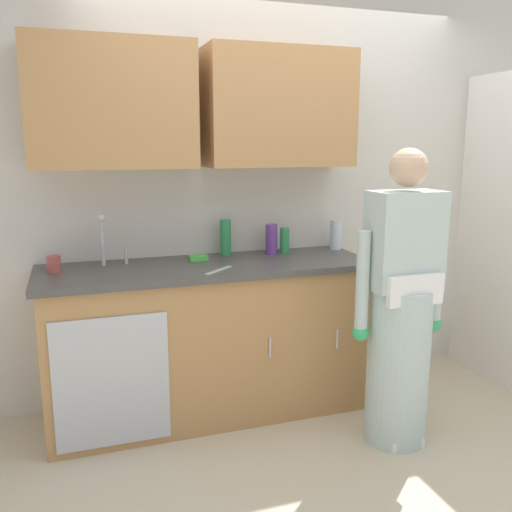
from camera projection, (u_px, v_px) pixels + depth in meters
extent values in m
plane|color=beige|center=(340.00, 453.00, 2.97)|extent=(9.00, 9.00, 0.00)
cube|color=beige|center=(274.00, 188.00, 3.67)|extent=(4.80, 0.10, 2.70)
cube|color=#B27F4C|center=(112.00, 105.00, 3.04)|extent=(0.91, 0.34, 0.70)
cube|color=#B27F4C|center=(279.00, 108.00, 3.35)|extent=(0.91, 0.34, 0.70)
cube|color=#B27F4C|center=(209.00, 342.00, 3.35)|extent=(1.90, 0.60, 0.90)
cube|color=#B7BABF|center=(112.00, 382.00, 2.89)|extent=(0.60, 0.01, 0.72)
cylinder|color=silver|center=(270.00, 347.00, 3.15)|extent=(0.01, 0.01, 0.12)
cylinder|color=silver|center=(337.00, 339.00, 3.28)|extent=(0.01, 0.01, 0.12)
cube|color=#474442|center=(208.00, 267.00, 3.26)|extent=(1.96, 0.66, 0.04)
cube|color=#B7BABF|center=(113.00, 275.00, 3.09)|extent=(0.50, 0.36, 0.03)
cylinder|color=#B7BABF|center=(102.00, 240.00, 3.18)|extent=(0.02, 0.02, 0.30)
sphere|color=#B7BABF|center=(102.00, 218.00, 3.10)|extent=(0.04, 0.04, 0.04)
cylinder|color=#B7BABF|center=(126.00, 256.00, 3.24)|extent=(0.02, 0.02, 0.10)
cube|color=white|center=(396.00, 435.00, 3.09)|extent=(0.20, 0.26, 0.06)
cylinder|color=#B2C6C1|center=(398.00, 365.00, 3.03)|extent=(0.34, 0.34, 0.88)
cube|color=#B2C6C1|center=(405.00, 240.00, 2.89)|extent=(0.38, 0.22, 0.52)
sphere|color=tan|center=(409.00, 167.00, 2.81)|extent=(0.20, 0.20, 0.20)
cube|color=white|center=(415.00, 290.00, 2.82)|extent=(0.32, 0.04, 0.16)
cylinder|color=#B2C6C1|center=(362.00, 283.00, 2.88)|extent=(0.07, 0.07, 0.55)
sphere|color=#33B266|center=(360.00, 332.00, 2.93)|extent=(0.09, 0.09, 0.09)
cylinder|color=#B2C6C1|center=(436.00, 276.00, 3.02)|extent=(0.07, 0.07, 0.55)
sphere|color=#33B266|center=(433.00, 324.00, 3.08)|extent=(0.09, 0.09, 0.09)
cylinder|color=silver|center=(336.00, 235.00, 3.69)|extent=(0.08, 0.08, 0.20)
cylinder|color=#2D8C4C|center=(226.00, 238.00, 3.49)|extent=(0.07, 0.07, 0.23)
cylinder|color=#2D8C4C|center=(285.00, 241.00, 3.55)|extent=(0.06, 0.06, 0.17)
cylinder|color=#66388C|center=(271.00, 239.00, 3.53)|extent=(0.08, 0.08, 0.19)
cylinder|color=#B24C47|center=(54.00, 264.00, 3.03)|extent=(0.08, 0.08, 0.09)
cube|color=silver|center=(218.00, 270.00, 3.08)|extent=(0.20, 0.18, 0.01)
cube|color=#4CBF4C|center=(198.00, 258.00, 3.35)|extent=(0.11, 0.07, 0.03)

